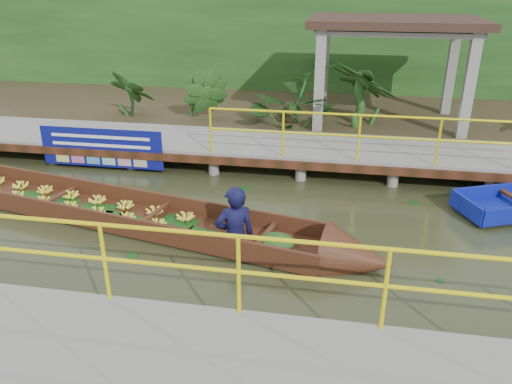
# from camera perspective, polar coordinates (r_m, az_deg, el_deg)

# --- Properties ---
(ground) EXTENTS (80.00, 80.00, 0.00)m
(ground) POSITION_cam_1_polar(r_m,az_deg,el_deg) (8.95, -2.91, -4.62)
(ground) COLOR #2A2F17
(ground) RESTS_ON ground
(land_strip) EXTENTS (30.00, 8.00, 0.45)m
(land_strip) POSITION_cam_1_polar(r_m,az_deg,el_deg) (15.80, 3.11, 8.97)
(land_strip) COLOR #342D1A
(land_strip) RESTS_ON ground
(far_dock) EXTENTS (16.00, 2.06, 1.66)m
(far_dock) POSITION_cam_1_polar(r_m,az_deg,el_deg) (11.86, 0.77, 5.20)
(far_dock) COLOR gray
(far_dock) RESTS_ON ground
(pavilion) EXTENTS (4.40, 3.00, 3.00)m
(pavilion) POSITION_cam_1_polar(r_m,az_deg,el_deg) (14.09, 15.47, 17.12)
(pavilion) COLOR gray
(pavilion) RESTS_ON ground
(foliage_backdrop) EXTENTS (30.00, 0.80, 4.00)m
(foliage_backdrop) POSITION_cam_1_polar(r_m,az_deg,el_deg) (17.90, 4.27, 16.48)
(foliage_backdrop) COLOR #183F14
(foliage_backdrop) RESTS_ON ground
(vendor_boat) EXTENTS (10.73, 3.26, 2.36)m
(vendor_boat) POSITION_cam_1_polar(r_m,az_deg,el_deg) (9.63, -15.46, -1.62)
(vendor_boat) COLOR #391A0F
(vendor_boat) RESTS_ON ground
(blue_banner) EXTENTS (2.95, 0.04, 0.92)m
(blue_banner) POSITION_cam_1_polar(r_m,az_deg,el_deg) (12.08, -17.24, 4.86)
(blue_banner) COLOR navy
(blue_banner) RESTS_ON ground
(tropical_plants) EXTENTS (14.24, 1.24, 1.55)m
(tropical_plants) POSITION_cam_1_polar(r_m,az_deg,el_deg) (13.32, 11.14, 10.20)
(tropical_plants) COLOR #183F14
(tropical_plants) RESTS_ON ground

